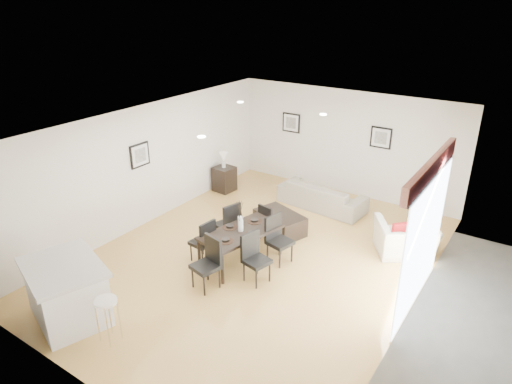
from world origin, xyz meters
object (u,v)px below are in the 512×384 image
Objects in this scene: dining_chair_wfar at (229,222)px; dining_chair_enear at (254,255)px; sofa at (322,195)px; dining_chair_wnear at (205,239)px; dining_table at (241,234)px; bar_stool at (106,306)px; dining_chair_head at (209,260)px; side_table at (224,179)px; armchair at (405,238)px; dining_chair_foot at (268,221)px; dining_chair_efar at (277,236)px; coffee_table at (280,223)px; kitchen_island at (67,291)px.

dining_chair_enear is at bearing 72.21° from dining_chair_wfar.
sofa is 3.63m from dining_chair_wnear.
bar_stool is at bearing -83.59° from dining_table.
side_table is at bearing 136.82° from dining_chair_head.
dining_chair_wfar reaches higher than sofa.
dining_chair_foot is (-2.59, -1.05, 0.11)m from armchair.
dining_chair_head reaches higher than side_table.
dining_table is at bearing 69.18° from dining_chair_enear.
dining_chair_foot is at bearing 103.71° from dining_table.
dining_table is (-2.57, -2.05, 0.25)m from armchair.
dining_table is 1.82× the size of dining_chair_efar.
dining_chair_wnear is at bearing -87.95° from coffee_table.
dining_chair_enear is (0.36, -3.51, 0.21)m from sofa.
dining_chair_efar is at bearing -42.94° from coffee_table.
dining_chair_enear is at bearing -45.20° from side_table.
side_table is at bearing -23.74° from dining_chair_foot.
coffee_table is 0.66× the size of kitchen_island.
dining_chair_enear is 1.43× the size of side_table.
dining_chair_wnear is at bearing 16.06° from dining_chair_wfar.
armchair reaches higher than dining_table.
dining_chair_wfar is at bearing 93.88° from bar_stool.
dining_chair_wnear is (-0.77, -3.54, 0.19)m from sofa.
dining_chair_foot is at bearing -11.23° from armchair.
dining_chair_enear reaches higher than dining_chair_wnear.
armchair is at bearing 70.68° from kitchen_island.
dining_chair_head is at bearing 151.44° from dining_chair_enear.
dining_table is 1.57× the size of coffee_table.
kitchen_island reaches higher than dining_chair_head.
dining_chair_head is 4.36m from side_table.
bar_stool is (-0.32, -3.93, 0.17)m from dining_chair_foot.
side_table is (-5.00, 0.58, -0.03)m from armchair.
armchair is 3.97m from dining_chair_head.
dining_chair_enear is 2.70m from bar_stool.
armchair is at bearing 134.29° from dining_chair_wfar.
kitchen_island is (-1.87, -2.54, -0.03)m from dining_chair_enear.
dining_chair_enear is 0.56× the size of kitchen_island.
dining_chair_foot is (-0.03, 1.99, -0.08)m from dining_chair_head.
side_table is 0.39× the size of kitchen_island.
armchair is at bearing 134.13° from dining_chair_wnear.
dining_chair_efar is 1.16× the size of dining_chair_foot.
dining_chair_enear is 1.14× the size of dining_chair_foot.
dining_chair_wfar reaches higher than dining_chair_efar.
dining_table is at bearing -47.29° from side_table.
dining_chair_efar is (0.36, -2.71, 0.22)m from sofa.
dining_chair_head is at bearing 39.27° from dining_chair_wfar.
coffee_table is at bearing 102.80° from dining_table.
dining_chair_wnear is 0.93× the size of dining_chair_wfar.
dining_chair_wfar is (-3.14, -1.67, 0.18)m from armchair.
armchair is 2.64m from coffee_table.
dining_chair_wfar reaches higher than coffee_table.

